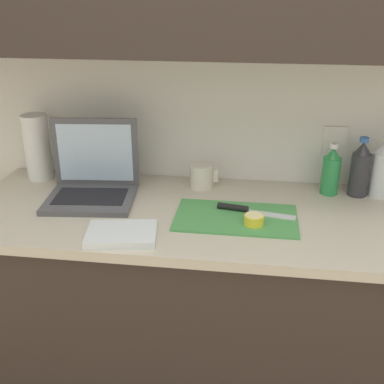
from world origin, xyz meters
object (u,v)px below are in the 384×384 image
(knife, at_px, (242,209))
(bottle_water_clear, at_px, (331,171))
(bottle_oil_tall, at_px, (360,169))
(laptop, at_px, (93,180))
(measuring_cup, at_px, (202,176))
(paper_towel_roll, at_px, (37,147))
(cutting_board, at_px, (236,218))
(lemon_half_cut, at_px, (254,220))
(bottle_green_soda, at_px, (382,169))

(knife, xyz_separation_m, bottle_water_clear, (0.32, 0.23, 0.07))
(bottle_oil_tall, bearing_deg, laptop, -171.55)
(laptop, xyz_separation_m, measuring_cup, (0.40, 0.14, -0.02))
(laptop, height_order, paper_towel_roll, laptop)
(knife, height_order, bottle_oil_tall, bottle_oil_tall)
(cutting_board, distance_m, measuring_cup, 0.31)
(cutting_board, height_order, bottle_oil_tall, bottle_oil_tall)
(lemon_half_cut, height_order, measuring_cup, measuring_cup)
(cutting_board, height_order, lemon_half_cut, lemon_half_cut)
(lemon_half_cut, bearing_deg, knife, 113.81)
(knife, distance_m, bottle_oil_tall, 0.49)
(laptop, distance_m, bottle_water_clear, 0.90)
(laptop, xyz_separation_m, bottle_water_clear, (0.89, 0.15, 0.02))
(cutting_board, xyz_separation_m, lemon_half_cut, (0.06, -0.05, 0.02))
(bottle_oil_tall, xyz_separation_m, bottle_water_clear, (-0.10, 0.00, -0.01))
(bottle_water_clear, relative_size, measuring_cup, 1.79)
(lemon_half_cut, xyz_separation_m, bottle_water_clear, (0.28, 0.32, 0.07))
(knife, xyz_separation_m, measuring_cup, (-0.17, 0.22, 0.03))
(bottle_green_soda, relative_size, bottle_water_clear, 1.20)
(laptop, distance_m, knife, 0.57)
(knife, xyz_separation_m, lemon_half_cut, (0.04, -0.09, 0.01))
(lemon_half_cut, relative_size, paper_towel_roll, 0.25)
(bottle_oil_tall, xyz_separation_m, paper_towel_roll, (-1.27, 0.00, 0.03))
(cutting_board, bearing_deg, bottle_oil_tall, 31.13)
(knife, relative_size, bottle_green_soda, 1.15)
(bottle_oil_tall, xyz_separation_m, measuring_cup, (-0.60, -0.01, -0.06))
(laptop, bearing_deg, cutting_board, -18.42)
(laptop, relative_size, cutting_board, 0.83)
(measuring_cup, bearing_deg, cutting_board, -60.21)
(knife, distance_m, lemon_half_cut, 0.10)
(cutting_board, distance_m, bottle_water_clear, 0.44)
(laptop, xyz_separation_m, cutting_board, (0.55, -0.12, -0.06))
(lemon_half_cut, distance_m, bottle_water_clear, 0.43)
(bottle_water_clear, bearing_deg, measuring_cup, -179.24)
(lemon_half_cut, bearing_deg, measuring_cup, 124.11)
(bottle_green_soda, distance_m, bottle_water_clear, 0.19)
(bottle_oil_tall, height_order, paper_towel_roll, paper_towel_roll)
(knife, height_order, measuring_cup, measuring_cup)
(lemon_half_cut, bearing_deg, laptop, 164.24)
(measuring_cup, height_order, paper_towel_roll, paper_towel_roll)
(bottle_green_soda, distance_m, paper_towel_roll, 1.35)
(bottle_water_clear, bearing_deg, cutting_board, -141.71)
(bottle_green_soda, bearing_deg, paper_towel_roll, 179.95)
(bottle_green_soda, bearing_deg, bottle_oil_tall, 180.00)
(knife, bearing_deg, bottle_oil_tall, 38.19)
(laptop, relative_size, measuring_cup, 3.10)
(laptop, relative_size, lemon_half_cut, 5.28)
(lemon_half_cut, height_order, bottle_oil_tall, bottle_oil_tall)
(laptop, height_order, bottle_oil_tall, laptop)
(lemon_half_cut, distance_m, bottle_green_soda, 0.57)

